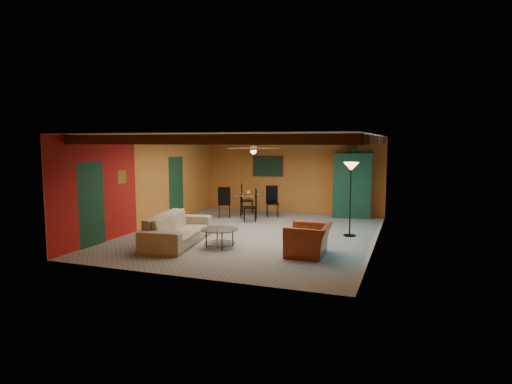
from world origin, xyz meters
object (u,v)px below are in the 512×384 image
at_px(floor_lamp, 350,199).
at_px(armchair, 309,240).
at_px(sofa, 178,229).
at_px(armoire, 353,186).
at_px(coffee_table, 220,238).
at_px(dining_table, 248,202).
at_px(potted_plant, 354,148).
at_px(vase, 248,183).

bearing_deg(floor_lamp, armchair, -104.51).
xyz_separation_m(sofa, armoire, (3.61, 5.36, 0.67)).
distance_m(armchair, coffee_table, 2.18).
bearing_deg(armoire, dining_table, -166.29).
relative_size(potted_plant, vase, 2.51).
bearing_deg(dining_table, armoire, 20.62).
bearing_deg(armchair, floor_lamp, 163.79).
bearing_deg(sofa, floor_lamp, -68.29).
xyz_separation_m(sofa, coffee_table, (1.16, -0.02, -0.14)).
xyz_separation_m(dining_table, floor_lamp, (3.61, -1.79, 0.47)).
xyz_separation_m(armchair, dining_table, (-3.01, 4.11, 0.18)).
bearing_deg(vase, dining_table, 0.00).
height_order(sofa, armoire, armoire).
distance_m(dining_table, floor_lamp, 4.05).
bearing_deg(armoire, sofa, -130.89).
height_order(dining_table, floor_lamp, floor_lamp).
distance_m(floor_lamp, vase, 4.03).
bearing_deg(armoire, armchair, -99.91).
relative_size(sofa, floor_lamp, 1.28).
height_order(sofa, floor_lamp, floor_lamp).
bearing_deg(potted_plant, armoire, 0.00).
relative_size(coffee_table, floor_lamp, 0.45).
relative_size(armchair, potted_plant, 2.42).
distance_m(potted_plant, vase, 3.70).
bearing_deg(potted_plant, dining_table, -159.38).
height_order(coffee_table, dining_table, dining_table).
bearing_deg(vase, potted_plant, 20.62).
relative_size(coffee_table, armoire, 0.43).
relative_size(armoire, vase, 11.86).
bearing_deg(vase, sofa, -94.53).
bearing_deg(dining_table, coffee_table, -78.66).
relative_size(sofa, vase, 14.47).
height_order(coffee_table, potted_plant, potted_plant).
xyz_separation_m(armchair, vase, (-3.01, 4.11, 0.80)).
bearing_deg(coffee_table, vase, 101.34).
height_order(coffee_table, vase, vase).
bearing_deg(sofa, potted_plant, -42.94).
distance_m(armchair, floor_lamp, 2.48).
xyz_separation_m(sofa, floor_lamp, (3.93, 2.33, 0.63)).
height_order(armoire, floor_lamp, armoire).
bearing_deg(coffee_table, floor_lamp, 40.32).
distance_m(sofa, dining_table, 4.14).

